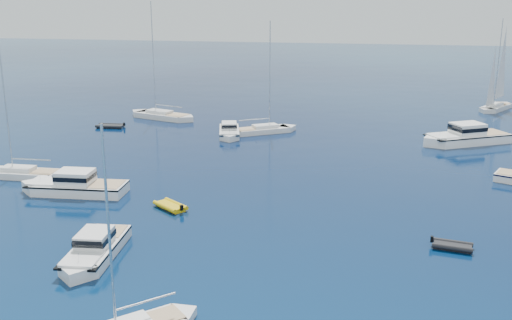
{
  "coord_description": "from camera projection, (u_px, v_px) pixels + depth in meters",
  "views": [
    {
      "loc": [
        8.47,
        -28.77,
        17.39
      ],
      "look_at": [
        -2.6,
        24.83,
        2.2
      ],
      "focal_mm": 41.65,
      "sensor_mm": 36.0,
      "label": 1
    }
  ],
  "objects": [
    {
      "name": "motor_cruiser_horizon",
      "position": [
        229.0,
        135.0,
        76.4
      ],
      "size": [
        4.56,
        8.65,
        2.17
      ],
      "primitive_type": null,
      "rotation": [
        0.0,
        0.0,
        3.4
      ],
      "color": "white",
      "rests_on": "ground"
    },
    {
      "name": "tender_grey_far",
      "position": [
        110.0,
        128.0,
        81.03
      ],
      "size": [
        4.08,
        2.47,
        0.95
      ],
      "primitive_type": null,
      "rotation": [
        0.0,
        0.0,
        1.66
      ],
      "color": "black",
      "rests_on": "ground"
    },
    {
      "name": "motor_cruiser_near",
      "position": [
        95.0,
        258.0,
        40.79
      ],
      "size": [
        3.72,
        9.29,
        2.38
      ],
      "primitive_type": null,
      "rotation": [
        0.0,
        0.0,
        3.25
      ],
      "color": "silver",
      "rests_on": "ground"
    },
    {
      "name": "sailboat_centre",
      "position": [
        262.0,
        133.0,
        77.94
      ],
      "size": [
        9.94,
        7.74,
        14.91
      ],
      "primitive_type": null,
      "rotation": [
        0.0,
        0.0,
        5.29
      ],
      "color": "silver",
      "rests_on": "ground"
    },
    {
      "name": "sailboat_mid_l",
      "position": [
        23.0,
        177.0,
        58.97
      ],
      "size": [
        10.06,
        2.95,
        14.66
      ],
      "primitive_type": null,
      "rotation": [
        0.0,
        0.0,
        1.61
      ],
      "color": "silver",
      "rests_on": "ground"
    },
    {
      "name": "tender_yellow",
      "position": [
        171.0,
        208.0,
        50.22
      ],
      "size": [
        3.72,
        3.41,
        0.95
      ],
      "primitive_type": null,
      "rotation": [
        0.0,
        0.0,
        0.94
      ],
      "color": "#E2B80D",
      "rests_on": "ground"
    },
    {
      "name": "sailboat_far_l",
      "position": [
        162.0,
        118.0,
        87.08
      ],
      "size": [
        12.14,
        6.63,
        17.31
      ],
      "primitive_type": null,
      "rotation": [
        0.0,
        0.0,
        1.25
      ],
      "color": "silver",
      "rests_on": "ground"
    },
    {
      "name": "motor_cruiser_centre",
      "position": [
        74.0,
        193.0,
        54.11
      ],
      "size": [
        10.72,
        4.05,
        2.76
      ],
      "primitive_type": null,
      "rotation": [
        0.0,
        0.0,
        1.65
      ],
      "color": "white",
      "rests_on": "ground"
    },
    {
      "name": "tender_grey_near",
      "position": [
        452.0,
        249.0,
        42.21
      ],
      "size": [
        3.13,
        2.13,
        0.95
      ],
      "primitive_type": null,
      "rotation": [
        0.0,
        0.0,
        4.54
      ],
      "color": "black",
      "rests_on": "ground"
    },
    {
      "name": "sailboat_sails_far",
      "position": [
        495.0,
        110.0,
        93.73
      ],
      "size": [
        7.27,
        9.89,
        14.63
      ],
      "primitive_type": null,
      "rotation": [
        0.0,
        0.0,
        2.61
      ],
      "color": "silver",
      "rests_on": "ground"
    },
    {
      "name": "ground",
      "position": [
        212.0,
        315.0,
        33.45
      ],
      "size": [
        400.0,
        400.0,
        0.0
      ],
      "primitive_type": "plane",
      "color": "navy",
      "rests_on": "ground"
    },
    {
      "name": "motor_cruiser_distant",
      "position": [
        464.0,
        143.0,
        72.33
      ],
      "size": [
        12.41,
        9.28,
        3.19
      ],
      "primitive_type": null,
      "rotation": [
        0.0,
        0.0,
        2.09
      ],
      "color": "white",
      "rests_on": "ground"
    }
  ]
}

